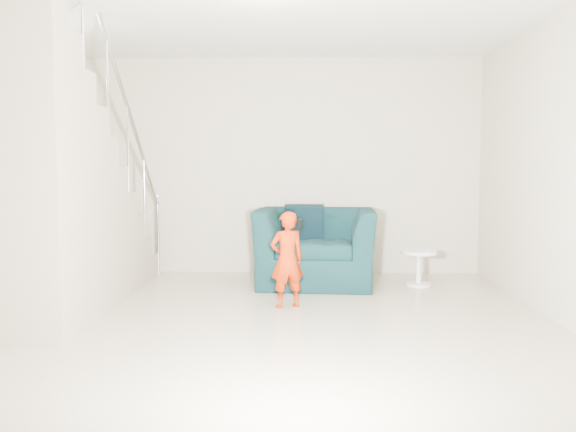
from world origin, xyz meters
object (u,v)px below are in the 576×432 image
at_px(armchair, 316,246).
at_px(staircase, 51,211).
at_px(toddler, 287,259).
at_px(side_table, 419,262).

height_order(armchair, staircase, staircase).
bearing_deg(staircase, armchair, 30.77).
bearing_deg(toddler, side_table, -164.49).
xyz_separation_m(toddler, staircase, (-2.15, -0.28, 0.48)).
bearing_deg(toddler, staircase, -13.94).
distance_m(armchair, side_table, 1.18).
distance_m(toddler, side_table, 1.83).
distance_m(side_table, staircase, 3.92).
bearing_deg(staircase, side_table, 20.84).
xyz_separation_m(armchair, staircase, (-2.44, -1.45, 0.51)).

